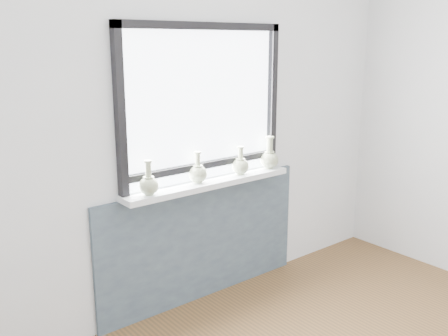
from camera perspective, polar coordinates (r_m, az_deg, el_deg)
back_wall at (r=3.42m, az=-2.73°, el=5.38°), size 3.60×0.02×2.60m
apron_panel at (r=3.64m, az=-2.29°, el=-8.34°), size 1.70×0.03×0.86m
windowsill at (r=3.44m, az=-1.67°, el=-1.75°), size 1.32×0.18×0.04m
window at (r=3.38m, az=-2.39°, el=7.68°), size 1.30×0.06×1.05m
vase_a at (r=3.13m, az=-8.59°, el=-1.82°), size 0.13×0.13×0.22m
vase_b at (r=3.37m, az=-3.02°, el=-0.53°), size 0.13×0.13×0.21m
vase_c at (r=3.58m, az=1.89°, el=0.33°), size 0.12×0.12×0.20m
vase_d at (r=3.76m, az=5.21°, el=1.14°), size 0.14×0.14×0.24m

